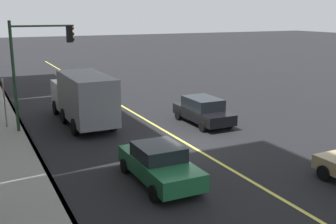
# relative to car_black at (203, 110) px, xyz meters

# --- Properties ---
(ground) EXTENTS (200.00, 200.00, 0.00)m
(ground) POSITION_rel_car_black_xyz_m (-3.13, 2.68, -0.80)
(ground) COLOR black
(sidewalk_slab) EXTENTS (80.00, 3.01, 0.15)m
(sidewalk_slab) POSITION_rel_car_black_xyz_m (-3.13, 11.10, -0.72)
(sidewalk_slab) COLOR gray
(sidewalk_slab) RESTS_ON ground
(curb_edge) EXTENTS (80.00, 0.16, 0.15)m
(curb_edge) POSITION_rel_car_black_xyz_m (-3.13, 9.68, -0.72)
(curb_edge) COLOR slate
(curb_edge) RESTS_ON ground
(lane_stripe_center) EXTENTS (80.00, 0.16, 0.01)m
(lane_stripe_center) POSITION_rel_car_black_xyz_m (-3.13, 2.68, -0.79)
(lane_stripe_center) COLOR #D8CC4C
(lane_stripe_center) RESTS_ON ground
(car_black) EXTENTS (4.40, 1.96, 1.55)m
(car_black) POSITION_rel_car_black_xyz_m (0.00, 0.00, 0.00)
(car_black) COLOR black
(car_black) RESTS_ON ground
(car_green) EXTENTS (4.42, 1.96, 1.48)m
(car_green) POSITION_rel_car_black_xyz_m (-6.66, 5.90, -0.05)
(car_green) COLOR #1E6038
(car_green) RESTS_ON ground
(truck_gray) EXTENTS (7.51, 2.39, 3.01)m
(truck_gray) POSITION_rel_car_black_xyz_m (3.10, 6.26, 0.80)
(truck_gray) COLOR silver
(truck_gray) RESTS_ON ground
(traffic_light_mast) EXTENTS (0.28, 3.38, 5.99)m
(traffic_light_mast) POSITION_rel_car_black_xyz_m (2.60, 8.78, 3.26)
(traffic_light_mast) COLOR #1E3823
(traffic_light_mast) RESTS_ON ground
(street_sign_post) EXTENTS (0.60, 0.08, 3.00)m
(street_sign_post) POSITION_rel_car_black_xyz_m (3.72, 10.50, 0.96)
(street_sign_post) COLOR slate
(street_sign_post) RESTS_ON ground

